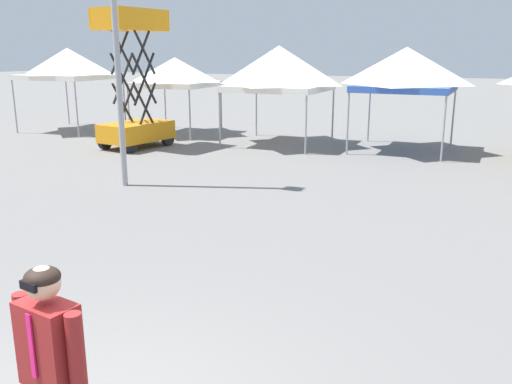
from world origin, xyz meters
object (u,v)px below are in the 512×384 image
(canopy_tent_far_left, at_px, (175,72))
(person_foreground, at_px, (52,369))
(canopy_tent_center, at_px, (68,64))
(scissor_lift, at_px, (135,108))
(canopy_tent_behind_right, at_px, (279,68))
(canopy_tent_behind_center, at_px, (406,69))

(canopy_tent_far_left, height_order, person_foreground, canopy_tent_far_left)
(canopy_tent_center, bearing_deg, person_foreground, -49.32)
(scissor_lift, distance_m, person_foreground, 15.01)
(canopy_tent_center, relative_size, canopy_tent_behind_right, 0.98)
(canopy_tent_center, bearing_deg, canopy_tent_behind_center, 1.42)
(canopy_tent_behind_right, bearing_deg, canopy_tent_behind_center, 4.65)
(canopy_tent_center, bearing_deg, canopy_tent_far_left, 10.22)
(canopy_tent_far_left, bearing_deg, canopy_tent_behind_right, -10.13)
(canopy_tent_behind_right, distance_m, person_foreground, 15.67)
(canopy_tent_center, xyz_separation_m, canopy_tent_behind_right, (9.00, -0.01, -0.09))
(canopy_tent_far_left, distance_m, canopy_tent_behind_center, 8.70)
(scissor_lift, bearing_deg, canopy_tent_far_left, 96.85)
(canopy_tent_behind_right, height_order, person_foreground, canopy_tent_behind_right)
(person_foreground, bearing_deg, canopy_tent_behind_right, 104.74)
(canopy_tent_behind_center, bearing_deg, person_foreground, -90.61)
(canopy_tent_center, xyz_separation_m, person_foreground, (12.97, -15.09, -1.64))
(canopy_tent_behind_right, distance_m, scissor_lift, 5.00)
(canopy_tent_far_left, distance_m, person_foreground, 18.09)
(canopy_tent_behind_right, bearing_deg, scissor_lift, -149.27)
(scissor_lift, height_order, person_foreground, scissor_lift)
(scissor_lift, bearing_deg, canopy_tent_behind_right, 30.73)
(canopy_tent_center, height_order, canopy_tent_behind_right, canopy_tent_behind_right)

